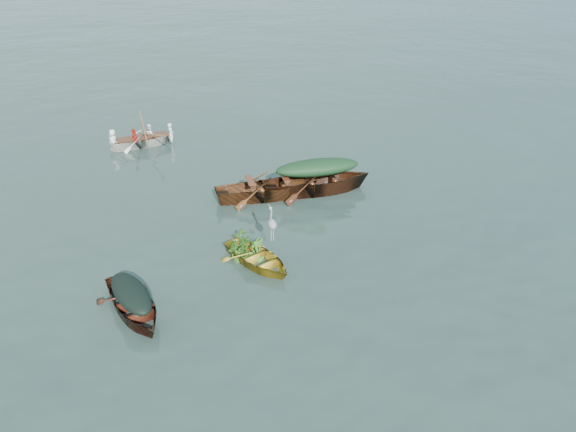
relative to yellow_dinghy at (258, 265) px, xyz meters
name	(u,v)px	position (x,y,z in m)	size (l,w,h in m)	color
ground	(287,257)	(0.84, 0.19, 0.00)	(140.00, 140.00, 0.00)	#2E403A
yellow_dinghy	(258,265)	(0.00, 0.00, 0.00)	(1.22, 2.81, 0.73)	#B49823
dark_covered_boat	(134,313)	(-3.09, -1.32, 0.00)	(1.23, 3.31, 0.80)	#452010
green_tarp_boat	(317,192)	(2.74, 3.86, 0.00)	(1.56, 5.01, 1.21)	#452510
open_wooden_boat	(268,198)	(1.09, 3.83, 0.00)	(1.43, 4.60, 1.09)	brown
rowed_boat	(144,146)	(-2.66, 9.67, 0.00)	(1.08, 3.60, 0.82)	white
dark_tarp_cover	(131,291)	(-3.09, -1.32, 0.60)	(0.68, 1.82, 0.40)	black
green_tarp_cover	(317,168)	(2.74, 3.86, 0.86)	(0.86, 2.75, 0.52)	#153417
thwart_benches	(267,182)	(1.09, 3.83, 0.56)	(0.86, 2.30, 0.04)	#572614
heron	(272,229)	(0.46, 0.30, 0.83)	(0.28, 0.40, 0.92)	#9EA2A7
dinghy_weeds	(244,234)	(-0.24, 0.50, 0.67)	(0.70, 0.90, 0.60)	#31641A
rowers	(141,127)	(-2.66, 9.67, 0.79)	(0.97, 2.52, 0.76)	white
oars	(142,135)	(-2.66, 9.67, 0.44)	(2.60, 0.60, 0.06)	brown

